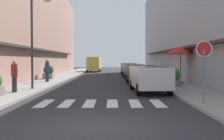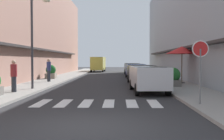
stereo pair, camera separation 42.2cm
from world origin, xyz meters
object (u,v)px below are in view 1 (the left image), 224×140
object	(u,v)px
round_street_sign	(205,55)
parked_car_near	(151,76)
delivery_van	(96,63)
street_lamp	(36,33)
cafe_umbrella	(182,50)
parked_car_mid	(141,72)
parked_car_distant	(130,68)
planter_far	(50,72)
planter_midblock	(174,77)
pedestrian_walking_far	(49,69)
parked_car_far	(134,69)
pedestrian_walking_near	(16,75)

from	to	relation	value
round_street_sign	parked_car_near	bearing A→B (deg)	106.98
delivery_van	street_lamp	size ratio (longest dim) A/B	1.00
cafe_umbrella	parked_car_mid	bearing A→B (deg)	170.89
delivery_van	parked_car_mid	bearing A→B (deg)	-78.09
parked_car_distant	delivery_van	size ratio (longest dim) A/B	0.76
round_street_sign	planter_far	bearing A→B (deg)	122.22
parked_car_distant	cafe_umbrella	world-z (taller)	cafe_umbrella
parked_car_distant	cafe_umbrella	size ratio (longest dim) A/B	1.53
parked_car_near	planter_midblock	distance (m)	3.23
planter_far	pedestrian_walking_far	size ratio (longest dim) A/B	0.70
parked_car_distant	cafe_umbrella	xyz separation A→B (m)	(3.04, -14.34, 1.64)
delivery_van	cafe_umbrella	size ratio (longest dim) A/B	2.00
parked_car_mid	planter_midblock	xyz separation A→B (m)	(1.88, -3.08, -0.21)
parked_car_mid	planter_far	world-z (taller)	parked_car_mid
round_street_sign	cafe_umbrella	bearing A→B (deg)	81.14
delivery_van	parked_car_far	bearing A→B (deg)	-73.30
parked_car_distant	pedestrian_walking_near	distance (m)	21.70
round_street_sign	planter_far	size ratio (longest dim) A/B	1.93
delivery_van	pedestrian_walking_near	distance (m)	30.17
planter_midblock	parked_car_distant	bearing A→B (deg)	96.34
delivery_van	street_lamp	xyz separation A→B (m)	(-1.70, -28.29, 2.06)
parked_car_mid	parked_car_distant	xyz separation A→B (m)	(0.00, 13.85, -0.00)
parked_car_near	round_street_sign	xyz separation A→B (m)	(1.47, -4.82, 1.07)
street_lamp	parked_car_distant	bearing A→B (deg)	70.35
cafe_umbrella	delivery_van	bearing A→B (deg)	108.44
parked_car_far	delivery_van	xyz separation A→B (m)	(-4.96, 16.52, 0.48)
parked_car_near	planter_midblock	size ratio (longest dim) A/B	3.70
pedestrian_walking_far	street_lamp	bearing A→B (deg)	103.68
parked_car_near	pedestrian_walking_near	xyz separation A→B (m)	(-7.28, -0.88, 0.10)
parked_car_far	planter_midblock	size ratio (longest dim) A/B	3.47
parked_car_mid	round_street_sign	xyz separation A→B (m)	(1.47, -10.53, 1.08)
parked_car_far	round_street_sign	xyz separation A→B (m)	(1.47, -17.50, 1.08)
street_lamp	pedestrian_walking_near	size ratio (longest dim) A/B	3.21
round_street_sign	street_lamp	size ratio (longest dim) A/B	0.45
parked_car_mid	pedestrian_walking_far	bearing A→B (deg)	173.49
pedestrian_walking_far	parked_car_near	bearing A→B (deg)	145.52
planter_midblock	pedestrian_walking_far	bearing A→B (deg)	156.84
parked_car_mid	delivery_van	size ratio (longest dim) A/B	0.79
pedestrian_walking_far	round_street_sign	bearing A→B (deg)	135.06
round_street_sign	cafe_umbrella	xyz separation A→B (m)	(1.57, 10.04, 0.57)
round_street_sign	planter_midblock	world-z (taller)	round_street_sign
round_street_sign	planter_midblock	size ratio (longest dim) A/B	2.00
parked_car_near	round_street_sign	distance (m)	5.16
pedestrian_walking_near	pedestrian_walking_far	size ratio (longest dim) A/B	0.94
street_lamp	cafe_umbrella	distance (m)	10.64
parked_car_far	pedestrian_walking_far	world-z (taller)	pedestrian_walking_far
cafe_umbrella	parked_car_distant	bearing A→B (deg)	101.96
parked_car_far	planter_far	world-z (taller)	parked_car_far
parked_car_far	street_lamp	world-z (taller)	street_lamp
parked_car_far	parked_car_distant	distance (m)	6.88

